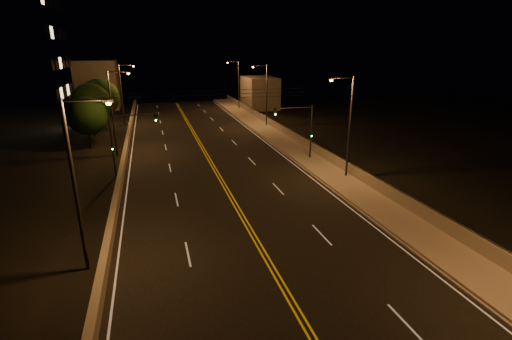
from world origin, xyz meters
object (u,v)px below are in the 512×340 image
object	(u,v)px
streetlight_2	(265,92)
traffic_signal_right	(303,126)
streetlight_6	(123,91)
tree_1	(91,103)
tree_0	(87,116)
streetlight_3	(237,82)
traffic_signal_left	(122,137)
streetlight_4	(79,177)
streetlight_5	(114,108)
streetlight_1	(348,122)
tree_2	(100,97)

from	to	relation	value
streetlight_2	traffic_signal_right	world-z (taller)	streetlight_2
streetlight_6	tree_1	bearing A→B (deg)	-120.27
tree_0	tree_1	bearing A→B (deg)	93.34
streetlight_2	streetlight_3	world-z (taller)	same
traffic_signal_left	tree_1	size ratio (longest dim) A/B	0.83
tree_1	streetlight_6	bearing A→B (deg)	59.73
streetlight_4	streetlight_5	distance (m)	24.65
streetlight_4	streetlight_6	distance (m)	43.55
tree_1	traffic_signal_left	bearing A→B (deg)	-75.36
streetlight_1	streetlight_6	size ratio (longest dim) A/B	1.00
streetlight_5	tree_2	size ratio (longest dim) A/B	1.26
tree_0	tree_2	distance (m)	12.61
traffic_signal_left	tree_2	size ratio (longest dim) A/B	0.80
traffic_signal_left	tree_0	size ratio (longest dim) A/B	0.96
streetlight_1	streetlight_3	world-z (taller)	same
streetlight_2	tree_0	size ratio (longest dim) A/B	1.51
streetlight_4	traffic_signal_right	world-z (taller)	streetlight_4
streetlight_3	traffic_signal_right	bearing A→B (deg)	-92.30
streetlight_5	streetlight_4	bearing A→B (deg)	-90.00
streetlight_3	tree_2	xyz separation A→B (m)	(-24.80, -12.82, -0.70)
traffic_signal_right	traffic_signal_left	xyz separation A→B (m)	(-18.82, 0.00, 0.00)
tree_1	tree_2	bearing A→B (deg)	82.11
streetlight_2	tree_1	size ratio (longest dim) A/B	1.30
streetlight_6	traffic_signal_right	distance (m)	33.46
streetlight_5	traffic_signal_right	world-z (taller)	streetlight_5
streetlight_2	streetlight_4	xyz separation A→B (m)	(-21.47, -35.74, 0.00)
tree_1	tree_2	xyz separation A→B (m)	(0.73, 5.28, 0.18)
tree_1	streetlight_1	bearing A→B (deg)	-46.23
streetlight_2	streetlight_6	xyz separation A→B (m)	(-21.47, 7.80, 0.00)
streetlight_5	streetlight_3	bearing A→B (deg)	54.45
tree_0	tree_1	xyz separation A→B (m)	(-0.43, 7.30, 0.63)
traffic_signal_right	streetlight_1	bearing A→B (deg)	-77.33
streetlight_5	tree_0	size ratio (longest dim) A/B	1.51
traffic_signal_right	tree_0	bearing A→B (deg)	151.94
streetlight_2	traffic_signal_left	distance (m)	27.90
streetlight_1	streetlight_6	xyz separation A→B (m)	(-21.47, 33.61, 0.00)
streetlight_3	traffic_signal_left	world-z (taller)	streetlight_3
traffic_signal_right	tree_2	world-z (taller)	tree_2
streetlight_3	tree_1	bearing A→B (deg)	-144.66
streetlight_3	streetlight_6	xyz separation A→B (m)	(-21.47, -11.14, 0.00)
streetlight_2	tree_2	xyz separation A→B (m)	(-24.80, 6.13, -0.70)
traffic_signal_left	streetlight_1	bearing A→B (deg)	-18.46
tree_0	tree_2	bearing A→B (deg)	88.61
streetlight_5	tree_1	distance (m)	12.64
streetlight_2	traffic_signal_left	xyz separation A→B (m)	(-20.34, -19.02, -1.67)
traffic_signal_left	streetlight_6	bearing A→B (deg)	92.41
streetlight_4	tree_2	world-z (taller)	streetlight_4
streetlight_3	traffic_signal_left	xyz separation A→B (m)	(-20.34, -37.96, -1.67)
streetlight_6	tree_1	size ratio (longest dim) A/B	1.30
traffic_signal_left	streetlight_5	bearing A→B (deg)	98.10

